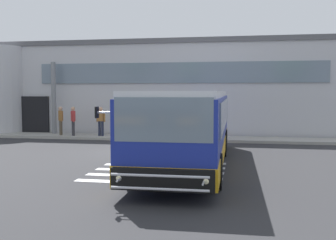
# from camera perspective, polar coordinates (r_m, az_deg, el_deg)

# --- Properties ---
(ground_plane) EXTENTS (80.00, 90.00, 0.02)m
(ground_plane) POSITION_cam_1_polar(r_m,az_deg,el_deg) (18.13, -4.88, -4.52)
(ground_plane) COLOR #2B2B2D
(ground_plane) RESTS_ON ground
(bay_paint_stripes) EXTENTS (4.40, 3.96, 0.01)m
(bay_paint_stripes) POSITION_cam_1_polar(r_m,az_deg,el_deg) (13.65, -1.36, -7.27)
(bay_paint_stripes) COLOR silver
(bay_paint_stripes) RESTS_ON ground
(terminal_building) EXTENTS (24.81, 13.80, 5.84)m
(terminal_building) POSITION_cam_1_polar(r_m,az_deg,el_deg) (29.45, -0.25, 4.47)
(terminal_building) COLOR #B7B7BC
(terminal_building) RESTS_ON ground
(boarding_curb) EXTENTS (27.01, 2.00, 0.15)m
(boarding_curb) POSITION_cam_1_polar(r_m,az_deg,el_deg) (22.75, -1.71, -2.55)
(boarding_curb) COLOR #9E9B93
(boarding_curb) RESTS_ON ground
(entry_support_column) EXTENTS (0.28, 0.28, 4.33)m
(entry_support_column) POSITION_cam_1_polar(r_m,az_deg,el_deg) (25.32, -15.95, 3.05)
(entry_support_column) COLOR slate
(entry_support_column) RESTS_ON boarding_curb
(bus_main_foreground) EXTENTS (3.03, 11.28, 2.70)m
(bus_main_foreground) POSITION_cam_1_polar(r_m,az_deg,el_deg) (14.63, 2.99, -1.25)
(bus_main_foreground) COLOR navy
(bus_main_foreground) RESTS_ON ground
(passenger_near_column) EXTENTS (0.40, 0.50, 1.68)m
(passenger_near_column) POSITION_cam_1_polar(r_m,az_deg,el_deg) (24.30, -15.03, 0.11)
(passenger_near_column) COLOR #4C4233
(passenger_near_column) RESTS_ON boarding_curb
(passenger_by_doorway) EXTENTS (0.39, 0.52, 1.68)m
(passenger_by_doorway) POSITION_cam_1_polar(r_m,az_deg,el_deg) (23.76, -13.35, 0.05)
(passenger_by_doorway) COLOR #2D2D33
(passenger_by_doorway) RESTS_ON boarding_curb
(passenger_at_curb_edge) EXTENTS (0.58, 0.30, 1.68)m
(passenger_at_curb_edge) POSITION_cam_1_polar(r_m,az_deg,el_deg) (23.31, -9.54, 0.03)
(passenger_at_curb_edge) COLOR #1E2338
(passenger_at_curb_edge) RESTS_ON boarding_curb
(safety_bollard_yellow) EXTENTS (0.18, 0.18, 0.90)m
(safety_bollard_yellow) POSITION_cam_1_polar(r_m,az_deg,el_deg) (21.85, -5.59, -1.85)
(safety_bollard_yellow) COLOR yellow
(safety_bollard_yellow) RESTS_ON ground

